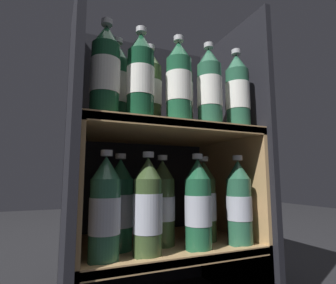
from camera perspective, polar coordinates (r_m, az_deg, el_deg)
The scene contains 21 objects.
fridge_back_wall at distance 1.02m, azimuth -5.65°, elevation -3.61°, with size 0.56×0.02×0.92m, color black.
fridge_side_left at distance 0.78m, azimuth -20.54°, elevation -1.85°, with size 0.02×0.41×0.92m, color black.
fridge_side_right at distance 0.97m, azimuth 13.63°, elevation -3.20°, with size 0.02×0.41×0.92m, color black.
shelf_lower at distance 0.85m, azimuth -1.33°, elevation -23.35°, with size 0.52×0.37×0.20m.
shelf_upper at distance 0.82m, azimuth -1.38°, elevation -8.36°, with size 0.52×0.37×0.54m.
bottle_upper_front_0 at distance 0.70m, azimuth -13.49°, elevation 14.55°, with size 0.07×0.07×0.26m.
bottle_upper_front_1 at distance 0.72m, azimuth -6.00°, elevation 13.78°, with size 0.07×0.07×0.26m.
bottle_upper_front_2 at distance 0.75m, azimuth 2.04°, elevation 12.63°, with size 0.07×0.07×0.26m.
bottle_upper_front_3 at distance 0.80m, azimuth 9.03°, elevation 11.44°, with size 0.07×0.07×0.26m.
bottle_upper_front_4 at distance 0.86m, azimuth 14.90°, elevation 10.31°, with size 0.07×0.07×0.26m.
bottle_upper_back_0 at distance 0.78m, azimuth -11.13°, elevation 12.03°, with size 0.07×0.07×0.26m.
bottle_upper_back_1 at distance 0.80m, azimuth -4.03°, elevation 11.30°, with size 0.07×0.07×0.26m.
bottle_upper_back_2 at distance 0.84m, azimuth 2.94°, elevation 10.32°, with size 0.07×0.07×0.26m.
bottle_upper_back_3 at distance 0.89m, azimuth 9.01°, elevation 9.40°, with size 0.07×0.07×0.26m.
bottle_lower_front_0 at distance 0.65m, azimuth -13.57°, elevation -14.17°, with size 0.07×0.07×0.26m.
bottle_lower_front_1 at distance 0.68m, azimuth -4.42°, elevation -14.14°, with size 0.07×0.07×0.26m.
bottle_lower_front_2 at distance 0.74m, azimuth 6.58°, elevation -13.55°, with size 0.07×0.07×0.26m.
bottle_lower_front_3 at distance 0.81m, azimuth 15.22°, elevation -12.75°, with size 0.07×0.07×0.26m.
bottle_lower_back_0 at distance 0.74m, azimuth -10.51°, elevation -13.46°, with size 0.07×0.07×0.26m.
bottle_lower_back_1 at distance 0.78m, azimuth -1.24°, elevation -13.24°, with size 0.07×0.07×0.26m.
bottle_lower_back_2 at distance 0.84m, azimuth 7.92°, elevation -12.81°, with size 0.07×0.07×0.26m.
Camera 1 is at (-0.31, -0.58, 0.39)m, focal length 28.00 mm.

